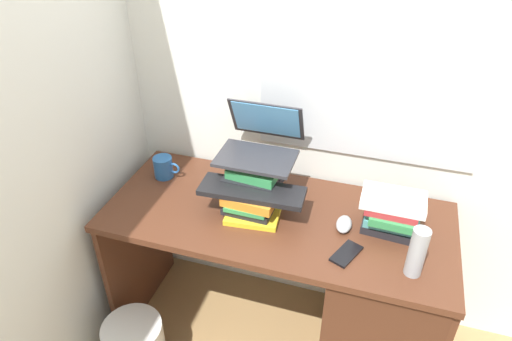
# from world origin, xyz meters

# --- Properties ---
(ground_plane) EXTENTS (6.00, 6.00, 0.00)m
(ground_plane) POSITION_xyz_m (0.00, 0.00, 0.00)
(ground_plane) COLOR #9E7A4C
(wall_back) EXTENTS (6.00, 0.06, 2.60)m
(wall_back) POSITION_xyz_m (0.00, 0.35, 1.30)
(wall_back) COLOR silver
(wall_back) RESTS_ON ground
(wall_left) EXTENTS (0.05, 6.00, 2.60)m
(wall_left) POSITION_xyz_m (-0.79, 0.00, 1.30)
(wall_left) COLOR silver
(wall_left) RESTS_ON ground
(desk) EXTENTS (1.41, 0.61, 0.75)m
(desk) POSITION_xyz_m (0.36, -0.02, 0.41)
(desk) COLOR #4C2819
(desk) RESTS_ON ground
(book_stack_tall) EXTENTS (0.23, 0.19, 0.19)m
(book_stack_tall) POSITION_xyz_m (-0.12, 0.08, 0.85)
(book_stack_tall) COLOR yellow
(book_stack_tall) RESTS_ON desk
(book_stack_keyboard_riser) EXTENTS (0.23, 0.20, 0.11)m
(book_stack_keyboard_riser) POSITION_xyz_m (-0.10, -0.03, 0.80)
(book_stack_keyboard_riser) COLOR yellow
(book_stack_keyboard_riser) RESTS_ON desk
(book_stack_side) EXTENTS (0.24, 0.19, 0.16)m
(book_stack_side) POSITION_xyz_m (0.44, 0.05, 0.84)
(book_stack_side) COLOR black
(book_stack_side) RESTS_ON desk
(laptop) EXTENTS (0.31, 0.30, 0.20)m
(laptop) POSITION_xyz_m (-0.12, 0.15, 0.99)
(laptop) COLOR #2D2D33
(laptop) RESTS_ON book_stack_tall
(keyboard) EXTENTS (0.43, 0.16, 0.02)m
(keyboard) POSITION_xyz_m (-0.10, -0.03, 0.87)
(keyboard) COLOR black
(keyboard) RESTS_ON book_stack_keyboard_riser
(computer_mouse) EXTENTS (0.06, 0.10, 0.04)m
(computer_mouse) POSITION_xyz_m (0.27, -0.00, 0.77)
(computer_mouse) COLOR #A5A8AD
(computer_mouse) RESTS_ON desk
(mug) EXTENTS (0.12, 0.09, 0.10)m
(mug) POSITION_xyz_m (-0.56, 0.11, 0.80)
(mug) COLOR #265999
(mug) RESTS_ON desk
(water_bottle) EXTENTS (0.06, 0.06, 0.19)m
(water_bottle) POSITION_xyz_m (0.54, -0.17, 0.85)
(water_bottle) COLOR #999EA5
(water_bottle) RESTS_ON desk
(cell_phone) EXTENTS (0.11, 0.15, 0.01)m
(cell_phone) POSITION_xyz_m (0.30, -0.15, 0.76)
(cell_phone) COLOR black
(cell_phone) RESTS_ON desk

